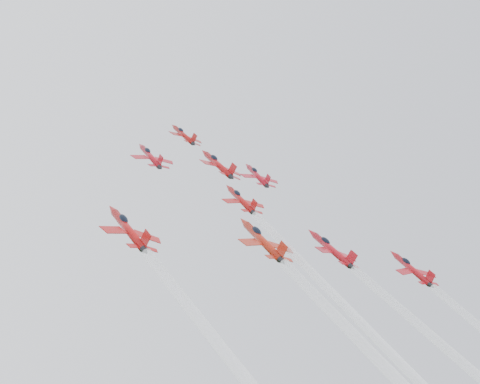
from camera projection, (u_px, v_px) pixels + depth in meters
jet_lead at (183, 134)px, 146.34m from camera, size 8.52×10.31×8.35m
jet_row2_left at (150, 156)px, 122.97m from camera, size 8.47×10.24×8.30m
jet_row2_center at (218, 164)px, 134.92m from camera, size 10.23×12.38×10.03m
jet_row2_right at (257, 175)px, 138.22m from camera, size 8.86×10.72×8.68m
jet_center at (385, 344)px, 86.53m from camera, size 8.64×73.95×60.08m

